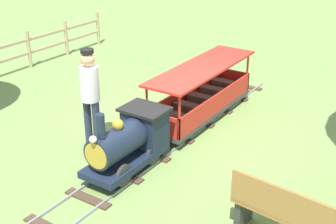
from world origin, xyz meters
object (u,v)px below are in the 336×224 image
passenger_car (202,98)px  conductor_person (90,91)px  locomotive (129,140)px  park_bench (287,215)px

passenger_car → conductor_person: bearing=62.9°
passenger_car → conductor_person: size_ratio=1.67×
locomotive → passenger_car: locomotive is taller
passenger_car → park_bench: bearing=135.2°
locomotive → park_bench: (-2.49, 0.36, -0.07)m
passenger_car → park_bench: passenger_car is taller
locomotive → park_bench: bearing=171.8°
locomotive → conductor_person: conductor_person is taller
conductor_person → park_bench: 3.53m
locomotive → conductor_person: (0.95, -0.26, 0.47)m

